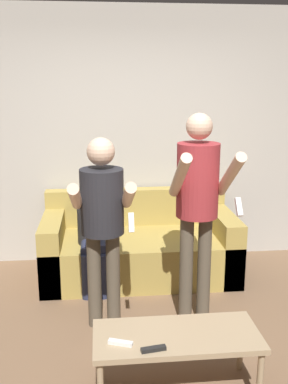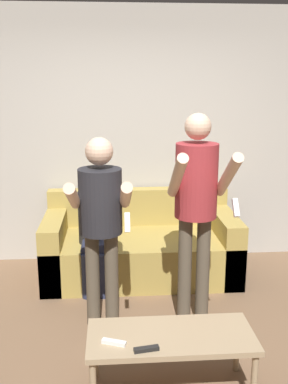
{
  "view_description": "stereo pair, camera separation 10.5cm",
  "coord_description": "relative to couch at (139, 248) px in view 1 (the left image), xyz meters",
  "views": [
    {
      "loc": [
        -0.29,
        -2.82,
        1.96
      ],
      "look_at": [
        0.1,
        0.98,
        1.0
      ],
      "focal_mm": 42.0,
      "sensor_mm": 36.0,
      "label": 1
    },
    {
      "loc": [
        -0.19,
        -2.83,
        1.96
      ],
      "look_at": [
        0.1,
        0.98,
        1.0
      ],
      "focal_mm": 42.0,
      "sensor_mm": 36.0,
      "label": 2
    }
  ],
  "objects": [
    {
      "name": "person_standing_left",
      "position": [
        -0.37,
        -0.98,
        0.68
      ],
      "size": [
        0.46,
        0.7,
        1.54
      ],
      "color": "brown",
      "rests_on": "ground_plane"
    },
    {
      "name": "coffee_table",
      "position": [
        0.07,
        -1.84,
        0.09
      ],
      "size": [
        1.04,
        0.46,
        0.41
      ],
      "color": "tan",
      "rests_on": "ground_plane"
    },
    {
      "name": "ground_plane",
      "position": [
        -0.1,
        -1.48,
        -0.28
      ],
      "size": [
        14.0,
        14.0,
        0.0
      ],
      "primitive_type": "plane",
      "color": "brown"
    },
    {
      "name": "remote_far",
      "position": [
        -0.29,
        -1.92,
        0.15
      ],
      "size": [
        0.15,
        0.09,
        0.02
      ],
      "color": "white",
      "rests_on": "coffee_table"
    },
    {
      "name": "wall_back",
      "position": [
        -0.1,
        0.5,
        1.07
      ],
      "size": [
        6.4,
        0.06,
        2.7
      ],
      "color": "#B7B2A8",
      "rests_on": "ground_plane"
    },
    {
      "name": "person_standing_right",
      "position": [
        0.37,
        -0.98,
        0.8
      ],
      "size": [
        0.45,
        0.68,
        1.71
      ],
      "color": "brown",
      "rests_on": "ground_plane"
    },
    {
      "name": "couch",
      "position": [
        0.0,
        0.0,
        0.0
      ],
      "size": [
        1.92,
        0.94,
        0.82
      ],
      "color": "#AD9347",
      "rests_on": "ground_plane"
    },
    {
      "name": "person_seated",
      "position": [
        -0.45,
        -0.23,
        0.36
      ],
      "size": [
        0.32,
        0.53,
        1.16
      ],
      "color": "#282D47",
      "rests_on": "ground_plane"
    },
    {
      "name": "remote_near",
      "position": [
        -0.09,
        -2.0,
        0.15
      ],
      "size": [
        0.15,
        0.06,
        0.02
      ],
      "color": "black",
      "rests_on": "coffee_table"
    }
  ]
}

